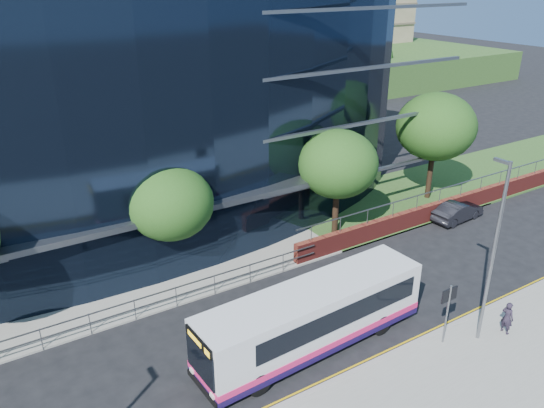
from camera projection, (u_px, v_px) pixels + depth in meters
ground at (335, 361)px, 21.64m from camera, size 200.00×200.00×0.00m
kerb at (351, 374)px, 20.83m from camera, size 80.00×0.25×0.16m
yellow_line_outer at (348, 372)px, 21.02m from camera, size 80.00×0.08×0.01m
yellow_line_inner at (345, 370)px, 21.13m from camera, size 80.00×0.08×0.01m
far_forecourt at (111, 280)px, 27.26m from camera, size 50.00×8.00×0.10m
grass_verge at (489, 173)px, 41.80m from camera, size 36.00×8.00×0.12m
glass_office at (81, 88)px, 32.71m from camera, size 44.00×23.10×16.00m
retaining_wall at (498, 192)px, 36.77m from camera, size 34.00×0.40×2.11m
guard_railings at (89, 319)px, 22.88m from camera, size 24.00×0.05×1.10m
street_sign at (448, 302)px, 21.73m from camera, size 0.85×0.09×2.80m
tree_far_b at (170, 203)px, 25.89m from camera, size 4.29×4.29×6.05m
tree_far_c at (338, 164)px, 30.22m from camera, size 4.62×4.62×6.51m
tree_far_d at (436, 127)px, 35.10m from camera, size 5.28×5.28×7.44m
tree_dist_e at (287, 65)px, 62.56m from camera, size 4.62×4.62×6.51m
tree_dist_f at (377, 56)px, 72.00m from camera, size 4.29×4.29×6.05m
streetlight_east at (494, 249)px, 21.08m from camera, size 0.15×0.77×8.00m
city_bus at (314, 316)px, 21.95m from camera, size 10.52×2.90×2.82m
parked_car at (458, 211)px, 33.69m from camera, size 3.86×1.61×1.24m
pedestrian at (507, 318)px, 22.82m from camera, size 0.37×0.56×1.52m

